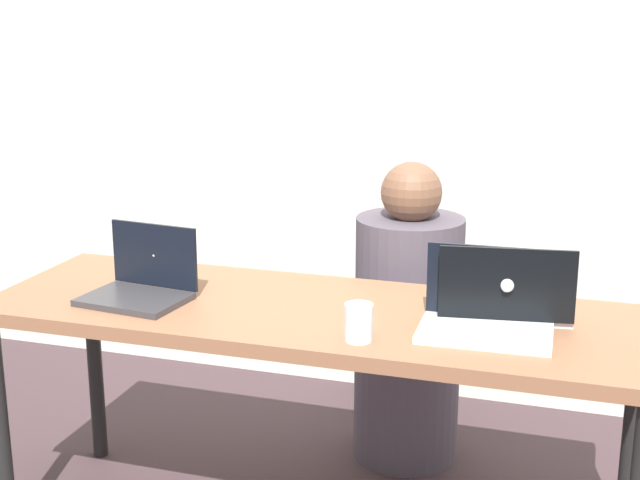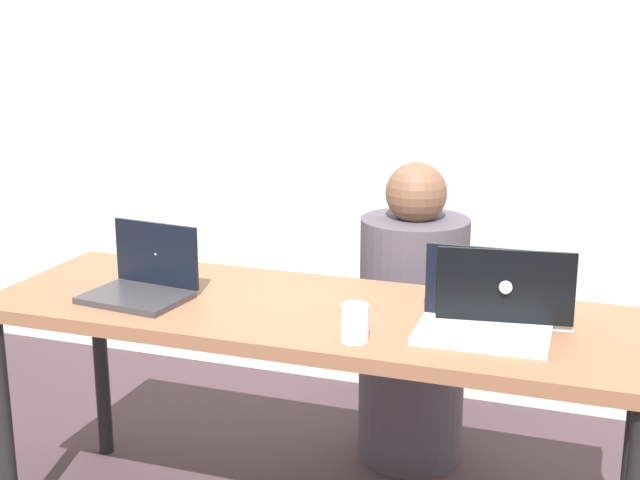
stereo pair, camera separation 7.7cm
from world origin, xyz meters
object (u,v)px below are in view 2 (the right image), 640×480
Objects in this scene: laptop_front_left at (143,282)px; laptop_front_right at (485,316)px; laptop_back_right at (504,303)px; person_at_center at (412,331)px; water_glass_right at (355,325)px.

laptop_front_left is 0.90× the size of laptop_front_right.
laptop_front_right is (-0.03, -0.12, -0.00)m from laptop_back_right.
person_at_center reaches higher than laptop_front_left.
person_at_center reaches higher than laptop_front_right.
person_at_center reaches higher than water_glass_right.
laptop_back_right is 3.97× the size of water_glass_right.
laptop_front_left is at bearing 0.38° from laptop_back_right.
person_at_center is 0.85m from water_glass_right.
person_at_center is 0.97m from laptop_front_left.
laptop_front_left is (-1.01, -0.15, -0.00)m from laptop_back_right.
laptop_back_right reaches higher than laptop_front_right.
laptop_back_right is 0.13m from laptop_front_right.
laptop_front_right is at bearing 28.42° from water_glass_right.
laptop_front_left is at bearing 168.93° from water_glass_right.
laptop_front_left is at bearing 33.96° from person_at_center.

